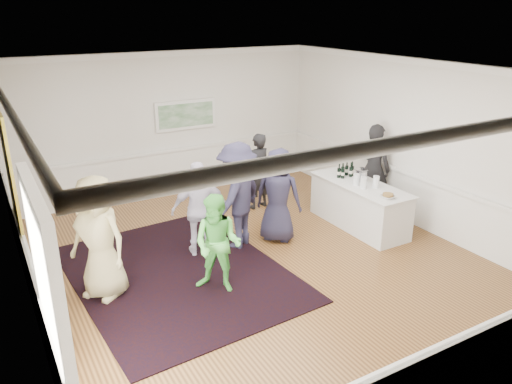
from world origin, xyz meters
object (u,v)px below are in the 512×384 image
serving_table (359,205)px  guest_lilac (200,209)px  bartender (374,169)px  guest_dark_a (237,196)px  guest_tan (99,238)px  nut_bowl (388,196)px  guest_navy (278,195)px  guest_green (218,244)px  guest_dark_b (258,171)px  ice_bucket (361,175)px

serving_table → guest_lilac: size_ratio=1.30×
bartender → guest_dark_a: guest_dark_a is taller
guest_tan → nut_bowl: (4.88, -0.77, -0.02)m
guest_dark_a → guest_navy: guest_dark_a is taller
guest_green → guest_lilac: guest_lilac is taller
guest_green → nut_bowl: bearing=44.9°
serving_table → nut_bowl: bearing=-96.0°
serving_table → guest_navy: guest_navy is taller
bartender → guest_green: bartender is taller
guest_green → guest_navy: guest_navy is taller
serving_table → guest_dark_b: 2.23m
bartender → guest_dark_a: size_ratio=0.98×
guest_tan → ice_bucket: guest_tan is taller
guest_tan → nut_bowl: bearing=44.7°
bartender → guest_dark_a: 3.19m
guest_lilac → guest_dark_a: bearing=-168.6°
serving_table → bartender: size_ratio=1.16×
bartender → guest_dark_b: bearing=29.1°
guest_lilac → nut_bowl: (3.07, -1.27, 0.08)m
guest_tan → guest_dark_b: guest_tan is taller
guest_tan → guest_green: 1.72m
guest_dark_b → guest_dark_a: bearing=39.8°
guest_green → guest_lilac: bearing=123.9°
serving_table → guest_green: bearing=-167.2°
guest_green → guest_dark_b: guest_dark_b is taller
serving_table → guest_tan: 4.99m
guest_dark_a → guest_navy: (0.76, -0.14, -0.09)m
guest_tan → guest_navy: size_ratio=1.08×
serving_table → bartender: 1.00m
bartender → ice_bucket: 0.72m
guest_lilac → ice_bucket: (3.26, -0.33, 0.16)m
serving_table → guest_navy: bearing=170.6°
guest_dark_a → serving_table: bearing=140.0°
guest_navy → ice_bucket: (1.80, -0.16, 0.13)m
guest_green → guest_dark_a: (0.96, 1.20, 0.19)m
guest_dark_b → ice_bucket: bearing=118.9°
guest_navy → ice_bucket: size_ratio=6.70×
guest_tan → guest_lilac: (1.81, 0.50, -0.10)m
guest_lilac → ice_bucket: guest_lilac is taller
ice_bucket → nut_bowl: 0.97m
guest_green → ice_bucket: guest_green is taller
guest_green → nut_bowl: (3.33, -0.05, 0.15)m
guest_green → guest_lilac: 1.26m
nut_bowl → serving_table: bearing=84.0°
bartender → guest_lilac: 3.90m
bartender → guest_tan: same height
guest_lilac → nut_bowl: guest_lilac is taller
guest_green → guest_tan: bearing=-159.3°
serving_table → guest_lilac: (-3.16, 0.45, 0.39)m
bartender → ice_bucket: bartender is taller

